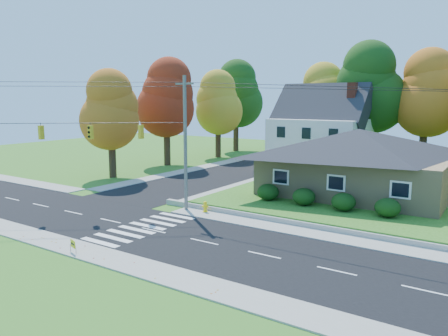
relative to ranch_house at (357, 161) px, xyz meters
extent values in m
plane|color=#3D7923|center=(-8.00, -16.00, -3.27)|extent=(120.00, 120.00, 0.00)
cube|color=black|center=(-8.00, -16.00, -3.26)|extent=(90.00, 8.00, 0.02)
cube|color=black|center=(-16.00, 10.00, -3.25)|extent=(8.00, 44.00, 0.02)
cube|color=#9C9A90|center=(-8.00, -11.00, -3.23)|extent=(90.00, 2.00, 0.08)
cube|color=#9C9A90|center=(-8.00, -21.00, -3.23)|extent=(90.00, 2.00, 0.08)
cube|color=#3D7923|center=(5.00, 5.00, -3.02)|extent=(30.00, 30.00, 0.50)
cube|color=tan|center=(0.00, 0.00, -1.17)|extent=(14.00, 10.00, 3.20)
pyramid|color=#26262B|center=(0.00, 0.00, 1.53)|extent=(14.60, 10.60, 2.20)
cube|color=silver|center=(-8.00, 12.00, 0.03)|extent=(10.00, 8.00, 5.60)
pyramid|color=#26262B|center=(-8.00, 12.00, 4.03)|extent=(10.40, 8.40, 2.40)
cube|color=brown|center=(-4.50, 12.00, 2.03)|extent=(0.90, 0.90, 9.60)
ellipsoid|color=#163A10|center=(-5.00, -6.20, -2.13)|extent=(1.70, 1.70, 1.27)
ellipsoid|color=#163A10|center=(-2.00, -6.20, -2.13)|extent=(1.70, 1.70, 1.27)
ellipsoid|color=#163A10|center=(1.00, -6.20, -2.13)|extent=(1.70, 1.70, 1.27)
ellipsoid|color=#163A10|center=(4.00, -6.20, -2.13)|extent=(1.70, 1.70, 1.27)
cylinder|color=#666059|center=(-9.50, -10.80, 1.73)|extent=(0.26, 0.26, 10.00)
cube|color=#666059|center=(-9.50, -10.80, 6.13)|extent=(1.60, 0.12, 0.12)
cube|color=gold|center=(-17.50, -17.20, 2.68)|extent=(0.26, 0.34, 1.00)
cube|color=gold|center=(-14.80, -15.05, 2.68)|extent=(0.34, 0.26, 1.00)
cube|color=gold|center=(-12.00, -12.80, 2.68)|extent=(0.26, 0.34, 1.00)
cylinder|color=black|center=(-16.00, -16.00, 3.33)|extent=(13.02, 10.43, 0.04)
cylinder|color=#3F2A19|center=(-10.00, 18.00, -0.07)|extent=(0.80, 0.80, 5.40)
sphere|color=#B29122|center=(-10.00, 18.00, 3.83)|extent=(6.72, 6.72, 6.72)
sphere|color=#B29122|center=(-10.00, 18.00, 5.51)|extent=(5.91, 5.91, 5.91)
sphere|color=#B29122|center=(-10.00, 18.00, 7.19)|extent=(5.11, 5.11, 5.11)
cylinder|color=#3F2A19|center=(-4.00, 17.00, 0.38)|extent=(0.86, 0.86, 6.30)
sphere|color=#1E4814|center=(-4.00, 17.00, 4.93)|extent=(7.84, 7.84, 7.84)
sphere|color=#1E4814|center=(-4.00, 17.00, 6.89)|extent=(6.90, 6.90, 6.90)
sphere|color=#1E4814|center=(-4.00, 17.00, 8.85)|extent=(5.96, 5.96, 5.96)
cylinder|color=#3F2A19|center=(2.00, 18.00, 0.16)|extent=(0.83, 0.83, 5.85)
sphere|color=#BF641A|center=(2.00, 18.00, 4.38)|extent=(7.28, 7.28, 7.28)
sphere|color=#BF641A|center=(2.00, 18.00, 6.20)|extent=(6.41, 6.41, 6.41)
sphere|color=#BF641A|center=(2.00, 18.00, 8.02)|extent=(5.53, 5.53, 5.53)
cylinder|color=#3F2A19|center=(-25.00, -4.00, -0.79)|extent=(0.77, 0.77, 4.95)
sphere|color=#BF641A|center=(-25.00, -4.00, 2.78)|extent=(6.16, 6.16, 6.16)
sphere|color=#BF641A|center=(-25.00, -4.00, 4.32)|extent=(5.42, 5.42, 5.42)
sphere|color=#BF641A|center=(-25.00, -4.00, 5.86)|extent=(4.68, 4.68, 4.68)
cylinder|color=#3F2A19|center=(-26.00, 6.00, -0.34)|extent=(0.83, 0.83, 5.85)
sphere|color=maroon|center=(-26.00, 6.00, 3.88)|extent=(7.28, 7.28, 7.28)
sphere|color=maroon|center=(-26.00, 6.00, 5.70)|extent=(6.41, 6.41, 6.41)
sphere|color=maroon|center=(-26.00, 6.00, 7.52)|extent=(5.53, 5.53, 5.53)
cylinder|color=#3F2A19|center=(-25.00, 16.00, -0.57)|extent=(0.80, 0.80, 5.40)
sphere|color=#B29122|center=(-25.00, 16.00, 3.33)|extent=(6.72, 6.72, 6.72)
sphere|color=#B29122|center=(-25.00, 16.00, 5.01)|extent=(5.91, 5.91, 5.91)
sphere|color=#B29122|center=(-25.00, 16.00, 6.69)|extent=(5.11, 5.11, 5.11)
cylinder|color=#3F2A19|center=(-27.00, 24.00, -0.12)|extent=(0.86, 0.86, 6.30)
sphere|color=#1E4814|center=(-27.00, 24.00, 4.43)|extent=(7.84, 7.84, 7.84)
sphere|color=#1E4814|center=(-27.00, 24.00, 6.39)|extent=(6.90, 6.90, 6.90)
sphere|color=#1E4814|center=(-27.00, 24.00, 8.35)|extent=(5.96, 5.96, 5.96)
imported|color=white|center=(-14.89, 19.38, -2.50)|extent=(1.97, 4.66, 1.50)
cylinder|color=yellow|center=(-7.88, -10.59, -3.21)|extent=(0.39, 0.39, 0.11)
cylinder|color=yellow|center=(-7.88, -10.59, -2.89)|extent=(0.26, 0.26, 0.60)
sphere|color=yellow|center=(-7.88, -10.59, -2.53)|extent=(0.28, 0.28, 0.28)
cylinder|color=yellow|center=(-7.88, -10.59, -2.78)|extent=(0.51, 0.23, 0.13)
cylinder|color=black|center=(-8.91, -21.58, -3.00)|extent=(0.02, 0.02, 0.52)
cylinder|color=black|center=(-8.45, -21.58, -3.00)|extent=(0.02, 0.02, 0.52)
cube|color=yellow|center=(-8.68, -21.58, -2.69)|extent=(0.61, 0.21, 0.42)
camera|label=1|loc=(10.66, -35.83, 5.01)|focal=35.00mm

